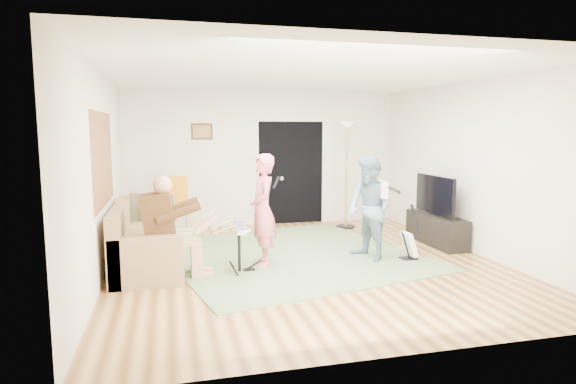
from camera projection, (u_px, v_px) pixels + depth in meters
The scene contains 19 objects.
floor at pixel (305, 263), 7.04m from camera, with size 6.00×6.00×0.00m, color brown.
walls at pixel (306, 171), 6.86m from camera, with size 5.50×6.00×2.70m, color beige, non-canonical shape.
ceiling at pixel (306, 75), 6.69m from camera, with size 6.00×6.00×0.00m, color white.
window_blinds at pixel (103, 159), 6.37m from camera, with size 2.05×2.05×0.00m, color #93562D.
doorway at pixel (291, 173), 9.91m from camera, with size 2.10×2.10×0.00m, color black.
picture_frame at pixel (202, 131), 9.37m from camera, with size 0.42×0.03×0.32m, color #3F2314.
area_rug at pixel (290, 254), 7.49m from camera, with size 3.61×3.75×0.02m, color #597145.
sofa at pixel (142, 245), 6.86m from camera, with size 0.91×2.22×0.90m.
drummer at pixel (173, 238), 6.31m from camera, with size 0.88×0.49×1.35m.
drum_kit at pixel (239, 251), 6.55m from camera, with size 0.36×0.65×0.66m.
singer at pixel (263, 210), 6.82m from camera, with size 0.58×0.38×1.60m, color #E56377.
microphone at pixel (276, 182), 6.82m from camera, with size 0.06×0.06×0.24m, color black, non-canonical shape.
guitarist at pixel (369, 208), 7.13m from camera, with size 0.76×0.59×1.56m, color slate.
guitar_held at pixel (382, 189), 7.14m from camera, with size 0.12×0.60×0.26m, color silver, non-canonical shape.
guitar_spare at pixel (409, 244), 7.18m from camera, with size 0.30×0.27×0.84m.
torchiere_lamp at pixel (347, 156), 9.42m from camera, with size 0.37×0.37×2.09m.
dining_chair at pixel (178, 216), 8.62m from camera, with size 0.53×0.56×1.10m.
tv_cabinet at pixel (436, 229), 8.20m from camera, with size 0.40×1.40×0.50m, color black.
television at pixel (435, 195), 8.11m from camera, with size 0.06×1.13×0.64m, color black.
Camera 1 is at (-1.90, -6.58, 1.95)m, focal length 30.00 mm.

